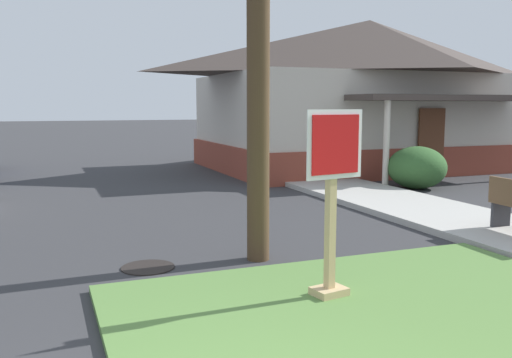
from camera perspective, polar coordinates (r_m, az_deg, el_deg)
The scene contains 6 objects.
grass_corner_patch at distance 5.33m, azimuth 17.29°, elevation -15.69°, with size 5.41×5.07×0.08m, color #567F3D.
sidewalk_strip at distance 10.67m, azimuth 20.47°, elevation -4.00°, with size 2.20×15.86×0.12m, color #B2AFA8.
stop_sign at distance 5.88m, azimuth 7.88°, elevation -2.98°, with size 0.72×0.34×2.00m.
manhole_cover at distance 7.44m, azimuth -11.19°, elevation -9.00°, with size 0.70×0.70×0.02m, color black.
corner_house at distance 19.56m, azimuth 11.60°, elevation 8.80°, with size 11.20×8.36×5.01m.
shrub_near_porch at distance 14.63m, azimuth 16.40°, elevation 1.15°, with size 1.49×1.49×1.10m, color #325C2B.
Camera 1 is at (-0.92, -2.42, 2.12)m, focal length 38.44 mm.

